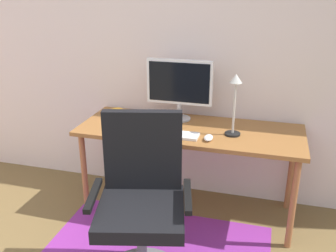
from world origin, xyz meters
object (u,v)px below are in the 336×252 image
object	(u,v)px
monitor	(179,85)
keyboard	(169,134)
coffee_cup	(118,115)
cell_phone	(128,128)
desk_lamp	(235,97)
computer_mouse	(208,138)
desk	(190,137)
office_chair	(142,212)

from	to	relation	value
monitor	keyboard	distance (m)	0.44
coffee_cup	keyboard	bearing A→B (deg)	-20.85
monitor	cell_phone	bearing A→B (deg)	-135.68
monitor	desk_lamp	distance (m)	0.49
computer_mouse	coffee_cup	size ratio (longest dim) A/B	1.07
desk	monitor	size ratio (longest dim) A/B	3.23
monitor	cell_phone	size ratio (longest dim) A/B	3.65
desk	keyboard	world-z (taller)	keyboard
computer_mouse	desk_lamp	bearing A→B (deg)	43.49
computer_mouse	desk_lamp	xyz separation A→B (m)	(0.15, 0.14, 0.26)
coffee_cup	office_chair	xyz separation A→B (m)	(0.46, -0.77, -0.30)
monitor	office_chair	size ratio (longest dim) A/B	0.50
desk	coffee_cup	size ratio (longest dim) A/B	16.97
monitor	desk	bearing A→B (deg)	-53.46
computer_mouse	office_chair	distance (m)	0.70
desk	computer_mouse	size ratio (longest dim) A/B	15.85
coffee_cup	desk_lamp	size ratio (longest dim) A/B	0.22
keyboard	office_chair	xyz separation A→B (m)	(0.00, -0.60, -0.26)
keyboard	desk_lamp	xyz separation A→B (m)	(0.44, 0.13, 0.27)
coffee_cup	desk_lamp	bearing A→B (deg)	-3.10
desk_lamp	office_chair	distance (m)	1.00
keyboard	computer_mouse	world-z (taller)	computer_mouse
coffee_cup	desk_lamp	distance (m)	0.92
keyboard	office_chair	world-z (taller)	office_chair
desk	office_chair	bearing A→B (deg)	-98.52
monitor	keyboard	bearing A→B (deg)	-88.61
coffee_cup	desk	bearing A→B (deg)	-0.53
cell_phone	coffee_cup	bearing A→B (deg)	119.01
desk	cell_phone	distance (m)	0.46
computer_mouse	cell_phone	bearing A→B (deg)	175.06
monitor	office_chair	world-z (taller)	monitor
keyboard	coffee_cup	xyz separation A→B (m)	(-0.46, 0.17, 0.04)
keyboard	coffee_cup	bearing A→B (deg)	159.15
office_chair	monitor	bearing A→B (deg)	76.47
coffee_cup	office_chair	bearing A→B (deg)	-59.13
coffee_cup	office_chair	world-z (taller)	office_chair
desk	office_chair	xyz separation A→B (m)	(-0.11, -0.77, -0.19)
monitor	coffee_cup	bearing A→B (deg)	-159.74
computer_mouse	desk_lamp	distance (m)	0.33
cell_phone	office_chair	bearing A→B (deg)	-79.74
desk	office_chair	distance (m)	0.80
keyboard	computer_mouse	xyz separation A→B (m)	(0.29, -0.01, 0.01)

